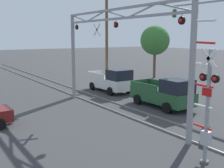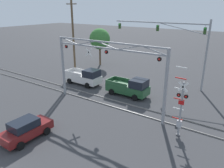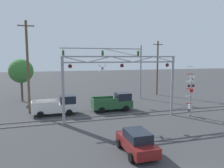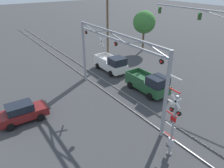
% 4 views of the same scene
% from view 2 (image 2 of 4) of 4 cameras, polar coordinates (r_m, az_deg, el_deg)
% --- Properties ---
extents(rail_track_near, '(80.00, 0.08, 0.10)m').
position_cam_2_polar(rail_track_near, '(23.14, -0.93, -5.61)').
color(rail_track_near, gray).
rests_on(rail_track_near, ground_plane).
extents(rail_track_far, '(80.00, 0.08, 0.10)m').
position_cam_2_polar(rail_track_far, '(24.22, 1.04, -4.42)').
color(rail_track_far, gray).
rests_on(rail_track_far, ground_plane).
extents(crossing_gantry, '(12.58, 0.30, 6.80)m').
position_cam_2_polar(crossing_gantry, '(21.42, -1.46, 4.92)').
color(crossing_gantry, gray).
rests_on(crossing_gantry, ground_plane).
extents(crossing_signal_mast, '(1.15, 0.35, 5.72)m').
position_cam_2_polar(crossing_signal_mast, '(17.98, 17.38, -6.51)').
color(crossing_signal_mast, gray).
rests_on(crossing_signal_mast, ground_plane).
extents(traffic_signal_span, '(12.77, 0.39, 8.57)m').
position_cam_2_polar(traffic_signal_span, '(28.73, 17.83, 10.76)').
color(traffic_signal_span, gray).
rests_on(traffic_signal_span, ground_plane).
extents(pickup_truck_lead, '(5.01, 2.23, 2.20)m').
position_cam_2_polar(pickup_truck_lead, '(25.46, 4.63, -0.88)').
color(pickup_truck_lead, '#23512D').
rests_on(pickup_truck_lead, ground_plane).
extents(pickup_truck_following, '(5.09, 2.23, 2.20)m').
position_cam_2_polar(pickup_truck_following, '(29.37, -7.14, 1.84)').
color(pickup_truck_following, silver).
rests_on(pickup_truck_following, ground_plane).
extents(sedan_waiting, '(1.97, 4.02, 1.64)m').
position_cam_2_polar(sedan_waiting, '(18.72, -21.55, -10.92)').
color(sedan_waiting, maroon).
rests_on(sedan_waiting, ground_plane).
extents(utility_pole_left, '(1.80, 0.28, 10.83)m').
position_cam_2_polar(utility_pole_left, '(31.51, -10.04, 11.37)').
color(utility_pole_left, brown).
rests_on(utility_pole_left, ground_plane).
extents(background_tree_beyond_span, '(3.59, 3.59, 6.42)m').
position_cam_2_polar(background_tree_beyond_span, '(38.65, -3.22, 11.66)').
color(background_tree_beyond_span, brown).
rests_on(background_tree_beyond_span, ground_plane).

